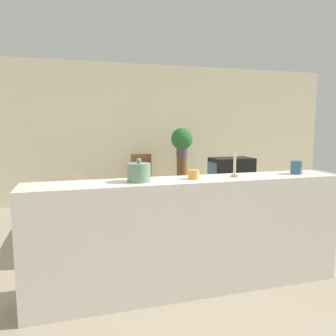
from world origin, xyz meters
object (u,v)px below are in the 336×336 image
(decorative_bowl, at_px, (139,172))
(television, at_px, (231,176))
(couch, at_px, (101,214))
(potted_plant, at_px, (182,140))
(wooden_chair, at_px, (143,178))

(decorative_bowl, bearing_deg, television, 46.33)
(couch, bearing_deg, potted_plant, 40.40)
(television, bearing_deg, potted_plant, 107.38)
(television, relative_size, wooden_chair, 0.70)
(potted_plant, bearing_deg, couch, -139.60)
(television, bearing_deg, wooden_chair, 131.00)
(television, distance_m, decorative_bowl, 2.76)
(television, xyz_separation_m, wooden_chair, (-1.16, 1.34, -0.19))
(couch, bearing_deg, decorative_bowl, -84.14)
(couch, height_order, decorative_bowl, decorative_bowl)
(decorative_bowl, bearing_deg, wooden_chair, 77.65)
(wooden_chair, bearing_deg, television, -49.00)
(couch, relative_size, decorative_bowl, 10.31)
(television, height_order, potted_plant, potted_plant)
(television, distance_m, wooden_chair, 1.78)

